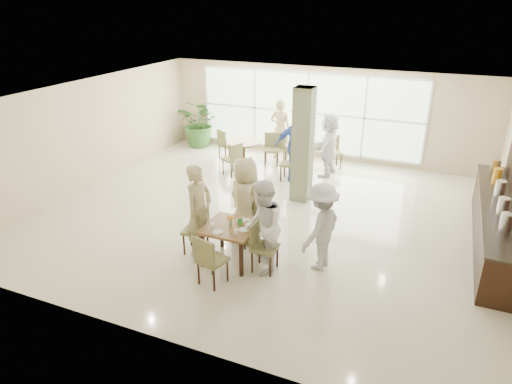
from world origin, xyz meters
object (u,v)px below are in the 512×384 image
at_px(main_table, 231,230).
at_px(adult_standing, 280,129).
at_px(adult_b, 329,144).
at_px(teen_left, 199,210).
at_px(teen_far, 245,200).
at_px(teen_right, 263,227).
at_px(round_table_left, 243,147).
at_px(buffet_counter, 495,221).
at_px(potted_plant, 201,123).
at_px(adult_a, 296,146).
at_px(teen_standing, 321,227).
at_px(round_table_right, 302,152).

bearing_deg(main_table, adult_standing, 101.57).
xyz_separation_m(main_table, adult_b, (0.50, 5.24, 0.24)).
bearing_deg(teen_left, teen_far, -30.38).
bearing_deg(teen_right, round_table_left, -173.62).
bearing_deg(teen_right, buffet_counter, 102.42).
distance_m(round_table_left, teen_far, 4.59).
distance_m(buffet_counter, potted_plant, 9.46).
xyz_separation_m(main_table, teen_left, (-0.69, 0.05, 0.26)).
bearing_deg(adult_standing, adult_a, 128.60).
xyz_separation_m(teen_right, teen_standing, (0.93, 0.52, -0.05)).
distance_m(round_table_left, teen_left, 5.14).
bearing_deg(adult_standing, teen_standing, 122.21).
height_order(potted_plant, adult_b, adult_b).
distance_m(buffet_counter, adult_standing, 6.79).
bearing_deg(teen_far, adult_a, -63.67).
xyz_separation_m(buffet_counter, adult_a, (-4.87, 1.90, 0.40)).
relative_size(round_table_left, teen_standing, 0.62).
bearing_deg(round_table_left, adult_a, -15.14).
xyz_separation_m(teen_far, teen_right, (0.76, -0.91, -0.02)).
height_order(round_table_left, teen_standing, teen_standing).
bearing_deg(teen_right, adult_b, 160.28).
height_order(buffet_counter, teen_right, buffet_counter).
xyz_separation_m(teen_left, adult_a, (0.45, 4.47, 0.04)).
relative_size(main_table, teen_left, 0.52).
distance_m(round_table_right, potted_plant, 3.94).
relative_size(round_table_right, adult_standing, 0.54).
xyz_separation_m(potted_plant, teen_left, (3.44, -6.14, 0.12)).
bearing_deg(potted_plant, teen_left, -60.75).
distance_m(main_table, teen_right, 0.71).
distance_m(round_table_right, teen_left, 5.30).
distance_m(teen_standing, adult_b, 4.90).
distance_m(teen_right, adult_standing, 6.36).
relative_size(potted_plant, adult_b, 0.89).
relative_size(round_table_right, teen_standing, 0.61).
height_order(teen_left, adult_standing, adult_standing).
bearing_deg(adult_b, adult_a, -40.77).
height_order(round_table_right, potted_plant, potted_plant).
distance_m(round_table_right, adult_b, 0.86).
xyz_separation_m(teen_far, teen_standing, (1.69, -0.39, -0.06)).
bearing_deg(potted_plant, round_table_right, -12.62).
bearing_deg(teen_right, round_table_right, 168.56).
relative_size(potted_plant, teen_standing, 0.95).
xyz_separation_m(buffet_counter, teen_left, (-5.32, -2.57, 0.37)).
relative_size(main_table, buffet_counter, 0.20).
height_order(main_table, potted_plant, potted_plant).
bearing_deg(main_table, teen_standing, 16.14).
bearing_deg(main_table, teen_right, -4.36).
bearing_deg(teen_far, teen_right, 153.56).
distance_m(teen_left, adult_a, 4.49).
bearing_deg(teen_far, buffet_counter, -135.66).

